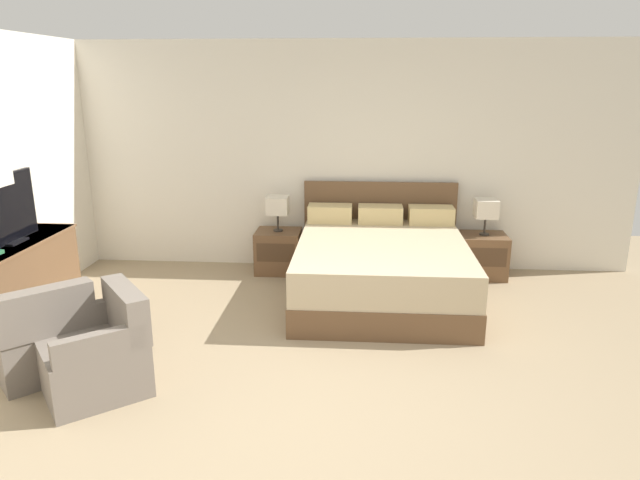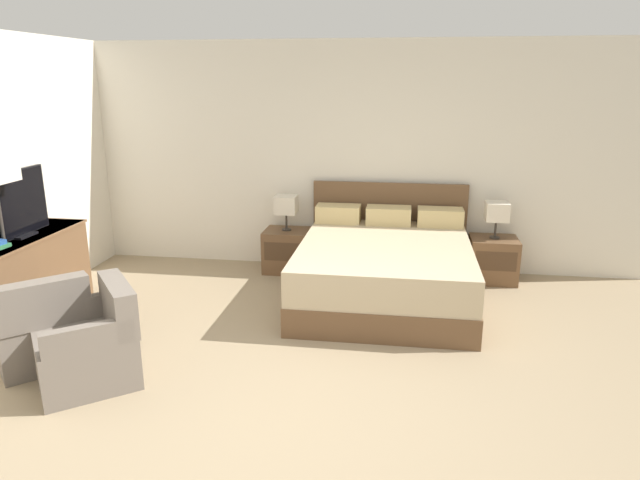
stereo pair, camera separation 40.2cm
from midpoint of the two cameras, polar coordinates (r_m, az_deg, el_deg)
name	(u,v)px [view 1 (the left image)]	position (r m, az deg, el deg)	size (l,w,h in m)	color
ground_plane	(302,420)	(4.07, -4.83, -17.55)	(10.11, 10.11, 0.00)	#998466
wall_back	(330,157)	(6.84, -0.67, 8.27)	(7.14, 0.06, 2.68)	silver
bed	(381,267)	(5.99, 4.25, -2.76)	(1.81, 2.11, 1.07)	brown
nightstand_left	(278,251)	(6.83, -5.86, -1.15)	(0.52, 0.46, 0.50)	brown
nightstand_right	(482,256)	(6.84, 14.33, -1.54)	(0.52, 0.46, 0.50)	brown
table_lamp_left	(278,206)	(6.69, -5.99, 3.42)	(0.25, 0.25, 0.42)	#332D28
table_lamp_right	(486,209)	(6.70, 14.65, 3.00)	(0.25, 0.25, 0.42)	#332D28
dresser	(20,285)	(5.96, -29.59, -3.96)	(0.48, 1.38, 0.84)	brown
tv	(7,210)	(5.77, -30.61, 2.59)	(0.18, 0.80, 0.61)	black
armchair_by_window	(42,338)	(5.09, -28.12, -8.67)	(0.97, 0.97, 0.76)	#70665B
armchair_companion	(98,354)	(4.64, -23.67, -10.44)	(0.96, 0.96, 0.76)	#70665B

